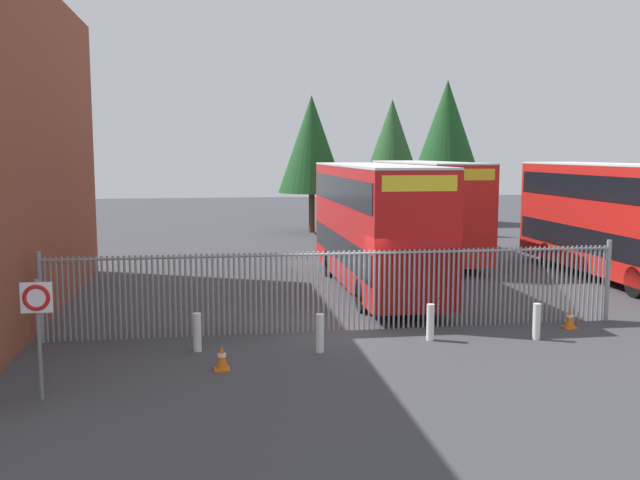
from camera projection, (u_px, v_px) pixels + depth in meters
The scene contains 15 objects.
ground_plane at pixel (304, 279), 26.90m from camera, with size 100.00×100.00×0.00m, color #3D3D42.
palisade_fence at pixel (341, 288), 18.90m from camera, with size 15.73×0.14×2.35m.
double_decker_bus_near_gate at pixel (374, 222), 24.42m from camera, with size 2.54×10.81×4.42m.
double_decker_bus_behind_fence_left at pixel (614, 216), 26.56m from camera, with size 2.54×10.81×4.42m.
double_decker_bus_behind_fence_right at pixel (425, 205), 31.99m from camera, with size 2.54×10.81×4.42m.
bollard_near_left at pixel (197, 332), 17.01m from camera, with size 0.20×0.20×0.95m, color silver.
bollard_center_front at pixel (320, 333), 16.93m from camera, with size 0.20×0.20×0.95m, color silver.
bollard_near_right at pixel (430, 322), 18.02m from camera, with size 0.20×0.20×0.95m, color silver.
bollard_far_right at pixel (537, 322), 18.09m from camera, with size 0.20×0.20×0.95m, color silver.
traffic_cone_by_gate at pixel (222, 357), 15.55m from camera, with size 0.34×0.34×0.59m.
traffic_cone_mid_forecourt at pixel (570, 318), 19.26m from camera, with size 0.34×0.34×0.59m.
speed_limit_sign_post at pixel (37, 311), 13.49m from camera, with size 0.60×0.14×2.40m.
tree_tall_back at pixel (392, 151), 41.38m from camera, with size 4.23×4.23×7.97m.
tree_short_side at pixel (312, 144), 41.94m from camera, with size 4.07×4.07×8.25m.
tree_mid_row at pixel (447, 130), 47.35m from camera, with size 4.73×4.73×9.72m.
Camera 1 is at (-3.41, -18.29, 4.82)m, focal length 39.18 mm.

